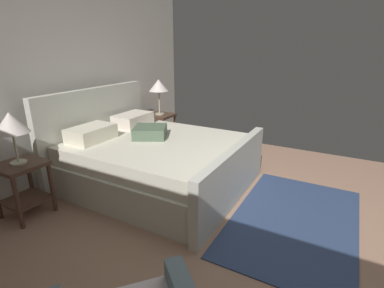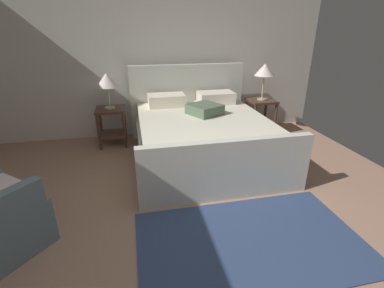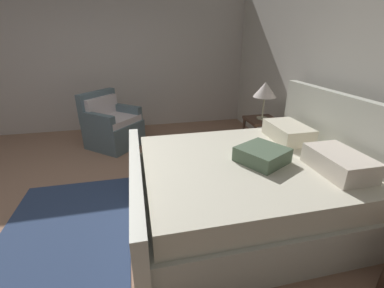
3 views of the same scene
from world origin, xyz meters
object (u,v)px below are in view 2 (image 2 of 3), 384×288
bed (202,135)px  table_lamp_right (265,70)px  nightstand_right (261,111)px  nightstand_left (112,120)px  table_lamp_left (107,81)px

bed → table_lamp_right: table_lamp_right is taller
table_lamp_right → bed: bearing=-148.4°
nightstand_right → table_lamp_right: bearing=76.0°
bed → table_lamp_right: (1.27, 0.78, 0.75)m
nightstand_right → nightstand_left: bearing=-179.8°
bed → nightstand_left: (-1.27, 0.77, 0.05)m
bed → table_lamp_left: bed is taller
nightstand_right → nightstand_left: (-2.54, -0.01, 0.00)m
nightstand_right → table_lamp_left: size_ratio=1.12×
nightstand_right → table_lamp_left: table_lamp_left is taller
nightstand_right → table_lamp_left: (-2.54, -0.01, 0.62)m
nightstand_right → table_lamp_right: (0.00, 0.00, 0.69)m
bed → nightstand_left: bearing=148.7°
bed → table_lamp_right: 1.66m
bed → table_lamp_left: size_ratio=4.06×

